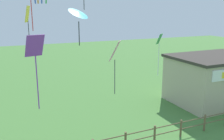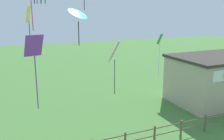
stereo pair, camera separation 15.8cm
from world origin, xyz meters
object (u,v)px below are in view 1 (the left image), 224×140
(kite_green_diamond, at_px, (159,47))
(kite_purple_streamer, at_px, (35,56))
(seaside_building, at_px, (215,78))
(kite_pink_diamond, at_px, (115,56))
(kite_yellow_diamond, at_px, (28,16))
(kite_cyan_delta, at_px, (78,14))

(kite_green_diamond, bearing_deg, kite_purple_streamer, -156.95)
(seaside_building, xyz_separation_m, kite_green_diamond, (-7.48, -1.52, 3.57))
(kite_pink_diamond, bearing_deg, kite_yellow_diamond, 115.96)
(kite_pink_diamond, distance_m, kite_yellow_diamond, 9.31)
(kite_green_diamond, distance_m, kite_cyan_delta, 7.34)
(kite_purple_streamer, bearing_deg, kite_yellow_diamond, 85.24)
(seaside_building, height_order, kite_yellow_diamond, kite_yellow_diamond)
(kite_yellow_diamond, bearing_deg, seaside_building, -17.60)
(seaside_building, relative_size, kite_cyan_delta, 4.08)
(kite_purple_streamer, bearing_deg, seaside_building, 18.01)
(kite_purple_streamer, relative_size, kite_yellow_diamond, 1.25)
(kite_cyan_delta, bearing_deg, kite_pink_diamond, 12.07)
(kite_pink_diamond, bearing_deg, kite_cyan_delta, -167.93)
(seaside_building, height_order, kite_pink_diamond, kite_pink_diamond)
(kite_yellow_diamond, bearing_deg, kite_purple_streamer, -94.76)
(kite_purple_streamer, bearing_deg, kite_pink_diamond, 24.91)
(kite_cyan_delta, bearing_deg, kite_green_diamond, 17.89)
(kite_green_diamond, relative_size, kite_cyan_delta, 1.53)
(kite_cyan_delta, bearing_deg, seaside_building, 14.52)
(kite_pink_diamond, distance_m, kite_green_diamond, 4.58)
(seaside_building, relative_size, kite_yellow_diamond, 3.03)
(kite_pink_diamond, distance_m, kite_cyan_delta, 3.42)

